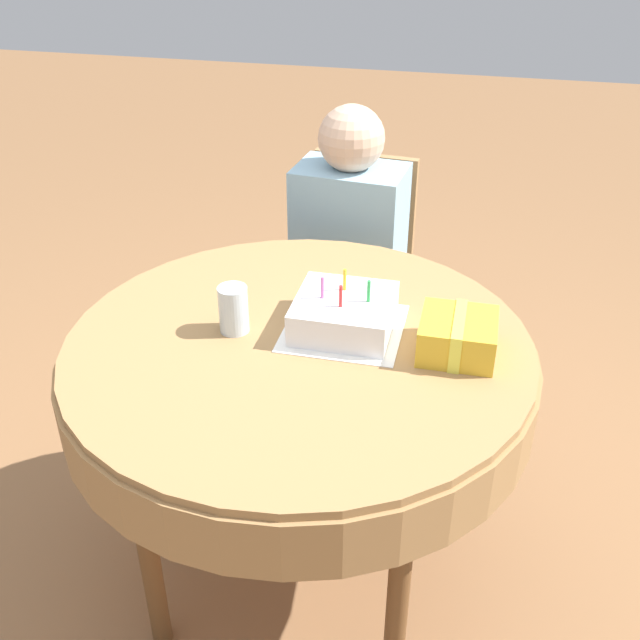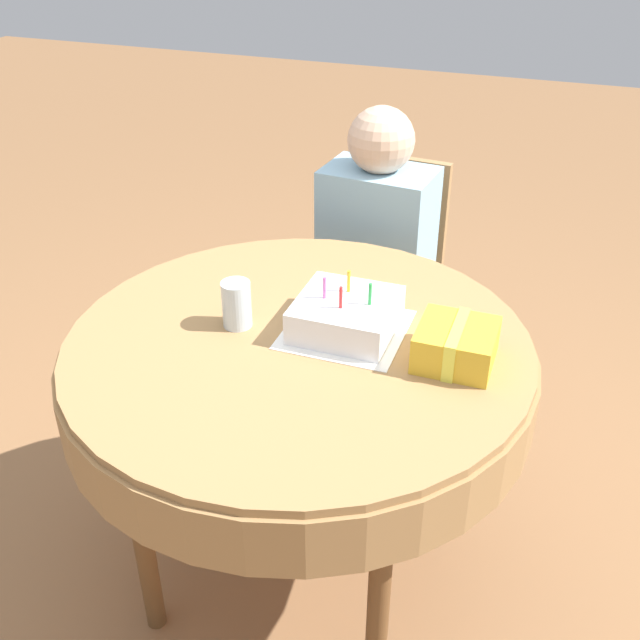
# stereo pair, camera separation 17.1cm
# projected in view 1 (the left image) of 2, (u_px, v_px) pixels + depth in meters

# --- Properties ---
(ground_plane) EXTENTS (12.00, 12.00, 0.00)m
(ground_plane) POSITION_uv_depth(u_px,v_px,m) (303.00, 569.00, 2.13)
(ground_plane) COLOR #8C603D
(dining_table) EXTENTS (1.10, 1.10, 0.78)m
(dining_table) POSITION_uv_depth(u_px,v_px,m) (299.00, 373.00, 1.77)
(dining_table) COLOR #9E7547
(dining_table) RESTS_ON ground_plane
(chair) EXTENTS (0.43, 0.43, 0.89)m
(chair) POSITION_uv_depth(u_px,v_px,m) (354.00, 280.00, 2.60)
(chair) COLOR #A37A4C
(chair) RESTS_ON ground_plane
(person) EXTENTS (0.36, 0.34, 1.10)m
(person) POSITION_uv_depth(u_px,v_px,m) (347.00, 242.00, 2.43)
(person) COLOR #DBB293
(person) RESTS_ON ground_plane
(napkin) EXTENTS (0.27, 0.27, 0.00)m
(napkin) POSITION_uv_depth(u_px,v_px,m) (344.00, 328.00, 1.77)
(napkin) COLOR white
(napkin) RESTS_ON dining_table
(birthday_cake) EXTENTS (0.22, 0.22, 0.13)m
(birthday_cake) POSITION_uv_depth(u_px,v_px,m) (344.00, 313.00, 1.75)
(birthday_cake) COLOR white
(birthday_cake) RESTS_ON dining_table
(drinking_glass) EXTENTS (0.07, 0.07, 0.11)m
(drinking_glass) POSITION_uv_depth(u_px,v_px,m) (233.00, 309.00, 1.73)
(drinking_glass) COLOR silver
(drinking_glass) RESTS_ON dining_table
(gift_box) EXTENTS (0.17, 0.17, 0.09)m
(gift_box) POSITION_uv_depth(u_px,v_px,m) (458.00, 336.00, 1.66)
(gift_box) COLOR gold
(gift_box) RESTS_ON dining_table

